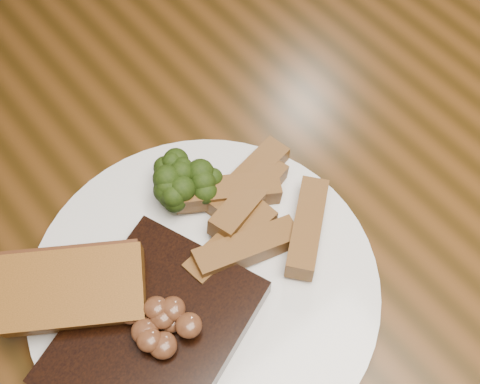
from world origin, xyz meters
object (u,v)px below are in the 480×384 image
object	(u,v)px
dining_table	(247,255)
steak	(154,335)
plate	(204,289)
garlic_bread	(78,299)
potato_wedges	(249,233)

from	to	relation	value
dining_table	steak	distance (m)	0.19
plate	steak	bearing A→B (deg)	-168.86
dining_table	garlic_bread	distance (m)	0.21
steak	plate	bearing A→B (deg)	-10.11
garlic_bread	potato_wedges	size ratio (longest dim) A/B	0.94
dining_table	plate	world-z (taller)	plate
dining_table	potato_wedges	world-z (taller)	potato_wedges
garlic_bread	potato_wedges	bearing A→B (deg)	17.40
plate	garlic_bread	bearing A→B (deg)	149.89
potato_wedges	steak	bearing A→B (deg)	-169.28
plate	potato_wedges	distance (m)	0.06
dining_table	steak	bearing A→B (deg)	-160.62
potato_wedges	dining_table	bearing A→B (deg)	53.07
plate	garlic_bread	xyz separation A→B (m)	(-0.09, 0.05, 0.02)
garlic_bread	potato_wedges	xyz separation A→B (m)	(0.15, -0.04, -0.00)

